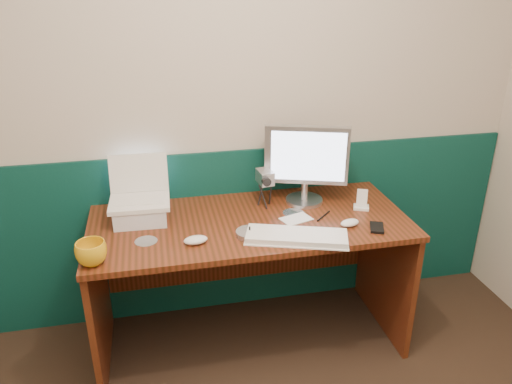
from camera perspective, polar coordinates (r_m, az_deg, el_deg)
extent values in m
cube|color=#BEB2A1|center=(2.67, -5.01, 9.72)|extent=(3.50, 0.04, 2.50)
cube|color=#07332F|center=(2.93, -4.47, -4.71)|extent=(3.48, 0.02, 1.00)
cube|color=#3A1C0A|center=(2.71, -0.67, -10.33)|extent=(1.60, 0.70, 0.75)
cube|color=silver|center=(2.56, -13.05, -2.30)|extent=(0.26, 0.22, 0.09)
cube|color=white|center=(2.34, 4.66, -5.17)|extent=(0.49, 0.30, 0.03)
ellipsoid|color=white|center=(2.50, 10.67, -3.48)|extent=(0.11, 0.08, 0.03)
ellipsoid|color=silver|center=(2.32, -6.91, -5.46)|extent=(0.12, 0.08, 0.04)
imported|color=gold|center=(2.24, -18.31, -6.64)|extent=(0.14, 0.14, 0.10)
cylinder|color=#B1B6C2|center=(2.36, -0.72, -4.77)|extent=(0.13, 0.13, 0.03)
cylinder|color=#B5BFC6|center=(2.38, -12.45, -5.50)|extent=(0.11, 0.11, 0.00)
cylinder|color=silver|center=(2.60, 4.30, -2.38)|extent=(0.11, 0.11, 0.00)
cylinder|color=black|center=(2.57, 7.73, -2.73)|extent=(0.10, 0.10, 0.01)
cube|color=white|center=(2.53, 4.61, -3.09)|extent=(0.17, 0.14, 0.00)
cube|color=white|center=(2.69, 11.92, -1.73)|extent=(0.10, 0.09, 0.01)
cube|color=white|center=(2.67, 12.02, -0.67)|extent=(0.06, 0.05, 0.10)
cube|color=black|center=(2.50, 13.64, -3.97)|extent=(0.10, 0.13, 0.01)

